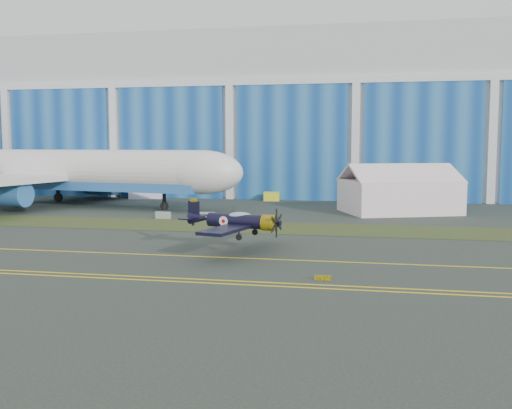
% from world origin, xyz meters
% --- Properties ---
extents(ground, '(260.00, 260.00, 0.00)m').
position_xyz_m(ground, '(0.00, 0.00, 0.00)').
color(ground, '#313A33').
rests_on(ground, ground).
extents(grass_median, '(260.00, 10.00, 0.02)m').
position_xyz_m(grass_median, '(0.00, 14.00, 0.02)').
color(grass_median, '#475128').
rests_on(grass_median, ground).
extents(hangar, '(220.00, 45.70, 30.00)m').
position_xyz_m(hangar, '(0.00, 71.79, 14.96)').
color(hangar, silver).
rests_on(hangar, ground).
extents(taxiway_centreline, '(200.00, 0.20, 0.02)m').
position_xyz_m(taxiway_centreline, '(0.00, -5.00, 0.01)').
color(taxiway_centreline, yellow).
rests_on(taxiway_centreline, ground).
extents(edge_line_near, '(80.00, 0.20, 0.02)m').
position_xyz_m(edge_line_near, '(0.00, -14.50, 0.01)').
color(edge_line_near, yellow).
rests_on(edge_line_near, ground).
extents(edge_line_far, '(80.00, 0.20, 0.02)m').
position_xyz_m(edge_line_far, '(0.00, -13.50, 0.01)').
color(edge_line_far, yellow).
rests_on(edge_line_far, ground).
extents(guard_board_right, '(1.20, 0.15, 0.35)m').
position_xyz_m(guard_board_right, '(22.00, -12.00, 0.17)').
color(guard_board_right, yellow).
rests_on(guard_board_right, ground).
extents(warbird, '(13.04, 14.65, 3.74)m').
position_xyz_m(warbird, '(13.27, -2.03, 2.82)').
color(warbird, black).
rests_on(warbird, ground).
extents(jetliner, '(81.47, 72.43, 25.24)m').
position_xyz_m(jetliner, '(-25.00, 33.03, 12.62)').
color(jetliner, white).
rests_on(jetliner, ground).
extents(tent, '(18.17, 15.86, 7.05)m').
position_xyz_m(tent, '(28.81, 32.92, 3.53)').
color(tent, white).
rests_on(tent, ground).
extents(shipping_container, '(7.08, 4.75, 2.85)m').
position_xyz_m(shipping_container, '(-14.88, 47.22, 1.43)').
color(shipping_container, silver).
rests_on(shipping_container, ground).
extents(tug, '(2.82, 1.95, 1.54)m').
position_xyz_m(tug, '(7.92, 46.97, 0.77)').
color(tug, yellow).
rests_on(tug, ground).
extents(barrier_a, '(2.04, 0.74, 0.90)m').
position_xyz_m(barrier_a, '(-1.74, 19.68, 0.45)').
color(barrier_a, gray).
rests_on(barrier_a, ground).
extents(barrier_b, '(2.05, 0.81, 0.90)m').
position_xyz_m(barrier_b, '(4.05, 20.43, 0.45)').
color(barrier_b, '#929794').
rests_on(barrier_b, ground).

